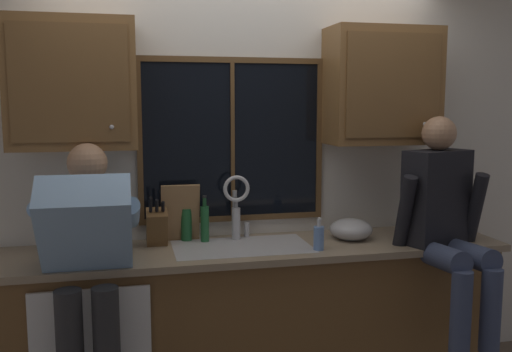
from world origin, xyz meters
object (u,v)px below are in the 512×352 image
at_px(person_sitting_on_counter, 445,216).
at_px(mixing_bowl, 351,229).
at_px(person_standing, 88,264).
at_px(bottle_green_glass, 186,223).
at_px(knife_block, 157,228).
at_px(soap_dispenser, 319,237).
at_px(bottle_amber_small, 205,223).
at_px(cutting_board, 180,213).
at_px(bottle_tall_clear, 236,222).

height_order(person_sitting_on_counter, mixing_bowl, person_sitting_on_counter).
bearing_deg(person_standing, bottle_green_glass, 43.94).
xyz_separation_m(person_standing, knife_block, (0.36, 0.44, 0.07)).
height_order(soap_dispenser, bottle_amber_small, bottle_amber_small).
bearing_deg(person_standing, mixing_bowl, 12.44).
xyz_separation_m(cutting_board, bottle_green_glass, (0.04, 0.01, -0.07)).
height_order(mixing_bowl, soap_dispenser, soap_dispenser).
distance_m(cutting_board, soap_dispenser, 0.85).
distance_m(knife_block, mixing_bowl, 1.19).
bearing_deg(bottle_tall_clear, person_standing, -150.35).
relative_size(person_standing, bottle_tall_clear, 5.93).
bearing_deg(person_sitting_on_counter, person_standing, -178.96).
bearing_deg(person_sitting_on_counter, bottle_green_glass, 161.32).
bearing_deg(bottle_tall_clear, mixing_bowl, -11.48).
bearing_deg(cutting_board, bottle_amber_small, -18.80).
relative_size(soap_dispenser, bottle_green_glass, 0.73).
xyz_separation_m(bottle_tall_clear, bottle_amber_small, (-0.19, -0.01, 0.01)).
bearing_deg(bottle_amber_small, knife_block, -174.12).
relative_size(person_standing, mixing_bowl, 5.85).
distance_m(knife_block, bottle_amber_small, 0.29).
relative_size(bottle_green_glass, bottle_amber_small, 0.92).
xyz_separation_m(cutting_board, soap_dispenser, (0.75, -0.38, -0.10)).
xyz_separation_m(cutting_board, bottle_tall_clear, (0.34, -0.04, -0.07)).
bearing_deg(person_standing, bottle_tall_clear, 29.65).
xyz_separation_m(soap_dispenser, bottle_green_glass, (-0.72, 0.39, 0.03)).
xyz_separation_m(mixing_bowl, bottle_green_glass, (-1.00, 0.19, 0.05)).
relative_size(mixing_bowl, bottle_green_glass, 1.01).
height_order(person_sitting_on_counter, bottle_amber_small, person_sitting_on_counter).
distance_m(person_standing, bottle_green_glass, 0.76).
relative_size(person_standing, cutting_board, 4.33).
bearing_deg(soap_dispenser, person_standing, -173.87).
bearing_deg(bottle_amber_small, mixing_bowl, -8.34).
bearing_deg(soap_dispenser, mixing_bowl, 36.06).
bearing_deg(mixing_bowl, knife_block, 175.10).
bearing_deg(person_sitting_on_counter, cutting_board, 162.01).
distance_m(bottle_tall_clear, bottle_amber_small, 0.20).
distance_m(person_sitting_on_counter, mixing_bowl, 0.56).
height_order(person_standing, knife_block, person_standing).
bearing_deg(knife_block, bottle_amber_small, 5.88).
distance_m(knife_block, bottle_green_glass, 0.20).
bearing_deg(cutting_board, person_sitting_on_counter, -17.99).
xyz_separation_m(cutting_board, bottle_amber_small, (0.14, -0.05, -0.06)).
height_order(cutting_board, bottle_tall_clear, cutting_board).
xyz_separation_m(soap_dispenser, bottle_tall_clear, (-0.42, 0.35, 0.03)).
bearing_deg(person_sitting_on_counter, mixing_bowl, 146.21).
bearing_deg(person_sitting_on_counter, bottle_tall_clear, 158.84).
bearing_deg(bottle_green_glass, cutting_board, -167.89).
distance_m(soap_dispenser, bottle_amber_small, 0.70).
distance_m(person_standing, mixing_bowl, 1.58).
distance_m(person_sitting_on_counter, knife_block, 1.69).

